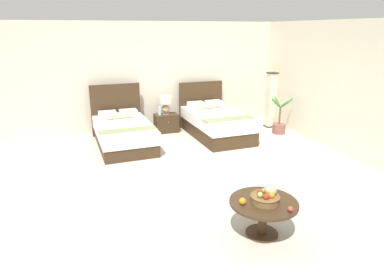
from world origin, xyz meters
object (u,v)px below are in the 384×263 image
at_px(bed_near_window, 123,132).
at_px(fruit_bowl, 266,196).
at_px(table_lamp, 166,103).
at_px(floor_lamp_corner, 271,100).
at_px(coffee_table, 263,209).
at_px(loose_orange, 243,201).
at_px(potted_palm, 279,124).
at_px(vase, 160,111).
at_px(bed_near_corner, 216,123).
at_px(loose_apple, 290,209).
at_px(nightstand, 166,123).

distance_m(bed_near_window, fruit_bowl, 4.35).
height_order(table_lamp, floor_lamp_corner, floor_lamp_corner).
relative_size(coffee_table, loose_orange, 9.78).
distance_m(coffee_table, potted_palm, 4.68).
bearing_deg(table_lamp, vase, -160.91).
distance_m(bed_near_window, coffee_table, 4.32).
bearing_deg(bed_near_corner, loose_apple, -101.70).
bearing_deg(bed_near_window, table_lamp, 31.86).
distance_m(bed_near_window, loose_apple, 4.68).
bearing_deg(bed_near_window, fruit_bowl, -74.31).
xyz_separation_m(bed_near_window, vase, (1.02, 0.68, 0.26)).
height_order(vase, fruit_bowl, fruit_bowl).
bearing_deg(fruit_bowl, potted_palm, 55.14).
height_order(bed_near_window, loose_apple, bed_near_window).
xyz_separation_m(coffee_table, loose_orange, (-0.29, 0.02, 0.15)).
distance_m(vase, coffee_table, 4.84).
bearing_deg(potted_palm, floor_lamp_corner, 81.24).
height_order(coffee_table, loose_orange, loose_orange).
height_order(bed_near_corner, fruit_bowl, bed_near_corner).
bearing_deg(floor_lamp_corner, loose_orange, -124.83).
bearing_deg(floor_lamp_corner, bed_near_window, -175.86).
xyz_separation_m(fruit_bowl, loose_apple, (0.15, -0.30, -0.05)).
bearing_deg(fruit_bowl, nightstand, 89.81).
height_order(nightstand, vase, vase).
bearing_deg(nightstand, vase, -167.02).
xyz_separation_m(bed_near_window, bed_near_corner, (2.25, -0.01, 0.02)).
xyz_separation_m(floor_lamp_corner, potted_palm, (-0.09, -0.62, -0.49)).
distance_m(loose_apple, floor_lamp_corner, 5.45).
height_order(bed_near_corner, potted_palm, bed_near_corner).
relative_size(bed_near_corner, potted_palm, 2.30).
height_order(bed_near_corner, vase, bed_near_corner).
bearing_deg(table_lamp, bed_near_window, -148.14).
bearing_deg(loose_orange, nightstand, 86.26).
bearing_deg(loose_apple, vase, 93.42).
distance_m(bed_near_corner, loose_apple, 4.57).
distance_m(fruit_bowl, floor_lamp_corner, 5.26).
bearing_deg(loose_apple, nightstand, 91.49).
height_order(bed_near_corner, table_lamp, bed_near_corner).
height_order(nightstand, fruit_bowl, fruit_bowl).
distance_m(loose_orange, floor_lamp_corner, 5.39).
xyz_separation_m(coffee_table, potted_palm, (2.70, 3.83, -0.13)).
bearing_deg(potted_palm, nightstand, 158.51).
distance_m(fruit_bowl, loose_apple, 0.34).
xyz_separation_m(vase, potted_palm, (2.84, -1.01, -0.33)).
bearing_deg(potted_palm, vase, 160.42).
height_order(nightstand, loose_orange, loose_orange).
relative_size(vase, potted_palm, 0.21).
relative_size(bed_near_corner, vase, 10.76).
xyz_separation_m(bed_near_corner, loose_orange, (-1.38, -4.13, 0.18)).
height_order(vase, potted_palm, potted_palm).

